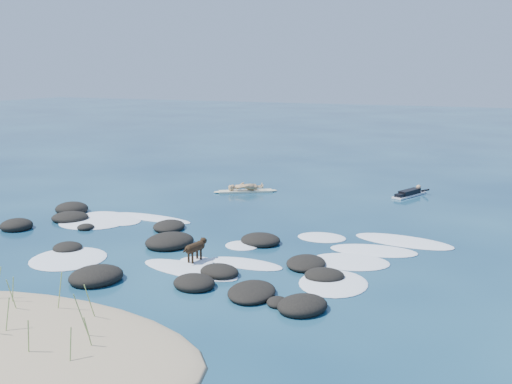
% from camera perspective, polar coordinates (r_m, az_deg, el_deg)
% --- Properties ---
extents(ground, '(160.00, 160.00, 0.00)m').
position_cam_1_polar(ground, '(19.82, -5.26, -4.71)').
color(ground, '#0A2642').
rests_on(ground, ground).
extents(sand_dune, '(9.00, 4.40, 0.60)m').
position_cam_1_polar(sand_dune, '(13.75, -22.59, -13.45)').
color(sand_dune, '#9E8966').
rests_on(sand_dune, ground).
extents(dune_grass, '(4.05, 2.05, 1.11)m').
position_cam_1_polar(dune_grass, '(13.64, -22.36, -10.95)').
color(dune_grass, '#86AD53').
rests_on(dune_grass, ground).
extents(reef_rocks, '(13.60, 7.55, 0.55)m').
position_cam_1_polar(reef_rocks, '(18.71, -9.67, -5.51)').
color(reef_rocks, black).
rests_on(reef_rocks, ground).
extents(breaking_foam, '(14.60, 8.29, 0.12)m').
position_cam_1_polar(breaking_foam, '(19.14, -3.62, -5.27)').
color(breaking_foam, white).
rests_on(breaking_foam, ground).
extents(standing_surfer_rig, '(2.75, 1.85, 1.74)m').
position_cam_1_polar(standing_surfer_rig, '(27.10, -1.05, 1.40)').
color(standing_surfer_rig, beige).
rests_on(standing_surfer_rig, ground).
extents(paddling_surfer_rig, '(1.47, 2.36, 0.42)m').
position_cam_1_polar(paddling_surfer_rig, '(27.33, 15.14, -0.09)').
color(paddling_surfer_rig, white).
rests_on(paddling_surfer_rig, ground).
extents(dog, '(0.41, 1.14, 0.72)m').
position_cam_1_polar(dog, '(17.38, -6.03, -5.51)').
color(dog, black).
rests_on(dog, ground).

